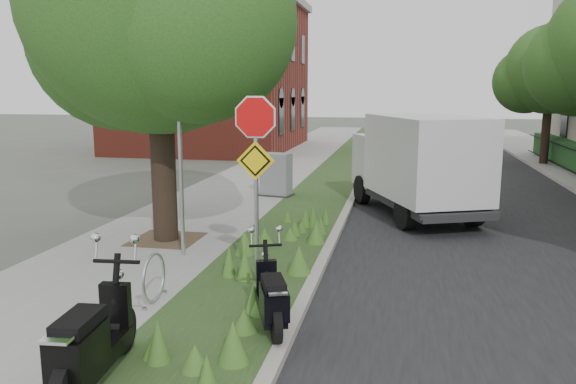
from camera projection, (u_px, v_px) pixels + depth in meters
name	position (u px, v px, depth m)	size (l,w,h in m)	color
ground	(336.00, 308.00, 8.62)	(120.00, 120.00, 0.00)	#4C5147
sidewalk_near	(246.00, 186.00, 19.08)	(3.50, 60.00, 0.12)	gray
verge	(326.00, 189.00, 18.54)	(2.00, 60.00, 0.12)	#25401B
kerb_near	(357.00, 190.00, 18.35)	(0.20, 60.00, 0.13)	#9E9991
road	(468.00, 196.00, 17.67)	(7.00, 60.00, 0.01)	black
street_tree_main	(155.00, 14.00, 11.32)	(6.21, 5.54, 7.66)	black
bare_post	(180.00, 153.00, 10.60)	(0.08, 0.08, 4.00)	#A5A8AD
bike_hoop	(154.00, 278.00, 8.48)	(0.06, 0.78, 0.77)	#A5A8AD
sign_assembly	(256.00, 151.00, 9.04)	(0.94, 0.08, 3.22)	#A5A8AD
brick_building	(212.00, 73.00, 30.94)	(9.40, 10.40, 8.30)	maroon
far_tree_c	(549.00, 74.00, 23.93)	(4.37, 3.89, 5.93)	black
scooter_near	(89.00, 351.00, 5.97)	(0.50, 1.92, 0.91)	black
scooter_far	(272.00, 304.00, 7.47)	(0.73, 1.54, 0.76)	black
box_truck	(418.00, 161.00, 14.62)	(3.69, 5.34, 2.26)	#262628
utility_cabinet	(276.00, 175.00, 17.00)	(1.07, 0.81, 1.29)	#262628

